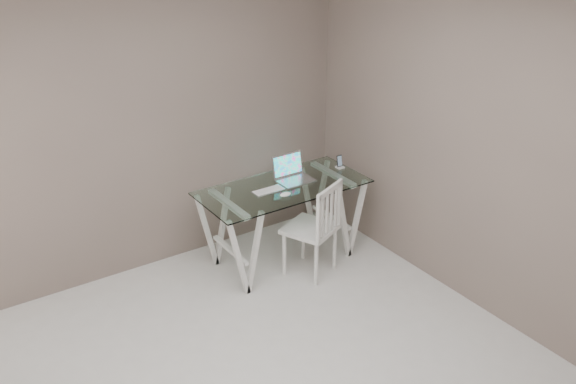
# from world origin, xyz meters

# --- Properties ---
(room) EXTENTS (4.50, 4.52, 2.71)m
(room) POSITION_xyz_m (-0.06, 0.02, 1.72)
(room) COLOR beige
(room) RESTS_ON ground
(desk) EXTENTS (1.50, 0.70, 0.75)m
(desk) POSITION_xyz_m (1.07, 1.62, 0.38)
(desk) COLOR silver
(desk) RESTS_ON ground
(chair) EXTENTS (0.53, 0.53, 0.88)m
(chair) POSITION_xyz_m (1.18, 1.26, 0.49)
(chair) COLOR silver
(chair) RESTS_ON ground
(laptop) EXTENTS (0.32, 0.26, 0.22)m
(laptop) POSITION_xyz_m (1.22, 1.71, 0.80)
(laptop) COLOR #B7B8BC
(laptop) RESTS_ON desk
(keyboard) EXTENTS (0.29, 0.12, 0.01)m
(keyboard) POSITION_xyz_m (0.91, 1.62, 0.75)
(keyboard) COLOR silver
(keyboard) RESTS_ON desk
(mouse) EXTENTS (0.11, 0.06, 0.03)m
(mouse) POSITION_xyz_m (0.97, 1.45, 0.76)
(mouse) COLOR white
(mouse) RESTS_ON desk
(phone_dock) EXTENTS (0.07, 0.07, 0.12)m
(phone_dock) POSITION_xyz_m (1.74, 1.68, 0.78)
(phone_dock) COLOR white
(phone_dock) RESTS_ON desk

